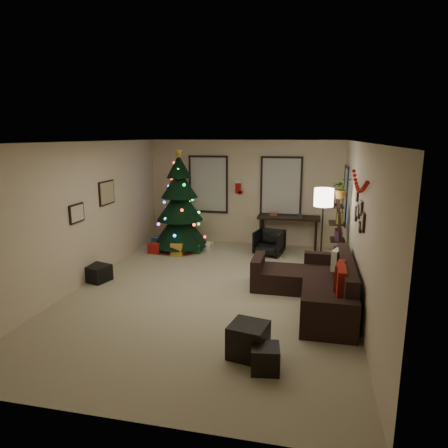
{
  "coord_description": "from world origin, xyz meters",
  "views": [
    {
      "loc": [
        1.71,
        -6.71,
        2.81
      ],
      "look_at": [
        0.1,
        0.6,
        1.15
      ],
      "focal_mm": 32.17,
      "sensor_mm": 36.0,
      "label": 1
    }
  ],
  "objects_px": {
    "christmas_tree": "(180,208)",
    "bookshelf": "(338,235)",
    "desk_chair": "(269,242)",
    "sofa": "(316,287)",
    "desk": "(289,220)"
  },
  "relations": [
    {
      "from": "christmas_tree",
      "to": "bookshelf",
      "type": "distance_m",
      "value": 3.85
    },
    {
      "from": "sofa",
      "to": "christmas_tree",
      "type": "bearing_deg",
      "value": 141.8
    },
    {
      "from": "sofa",
      "to": "desk_chair",
      "type": "relative_size",
      "value": 4.19
    },
    {
      "from": "desk",
      "to": "desk_chair",
      "type": "bearing_deg",
      "value": -122.13
    },
    {
      "from": "christmas_tree",
      "to": "bookshelf",
      "type": "relative_size",
      "value": 1.6
    },
    {
      "from": "desk",
      "to": "desk_chair",
      "type": "xyz_separation_m",
      "value": [
        -0.41,
        -0.65,
        -0.43
      ]
    },
    {
      "from": "christmas_tree",
      "to": "desk_chair",
      "type": "relative_size",
      "value": 4.24
    },
    {
      "from": "desk",
      "to": "desk_chair",
      "type": "height_order",
      "value": "desk"
    },
    {
      "from": "christmas_tree",
      "to": "bookshelf",
      "type": "xyz_separation_m",
      "value": [
        3.75,
        -0.83,
        -0.28
      ]
    },
    {
      "from": "christmas_tree",
      "to": "sofa",
      "type": "xyz_separation_m",
      "value": [
        3.31,
        -2.61,
        -0.79
      ]
    },
    {
      "from": "desk_chair",
      "to": "bookshelf",
      "type": "relative_size",
      "value": 0.38
    },
    {
      "from": "christmas_tree",
      "to": "desk_chair",
      "type": "distance_m",
      "value": 2.35
    },
    {
      "from": "bookshelf",
      "to": "desk",
      "type": "bearing_deg",
      "value": 126.99
    },
    {
      "from": "desk",
      "to": "bookshelf",
      "type": "relative_size",
      "value": 0.96
    },
    {
      "from": "christmas_tree",
      "to": "bookshelf",
      "type": "bearing_deg",
      "value": -12.42
    }
  ]
}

